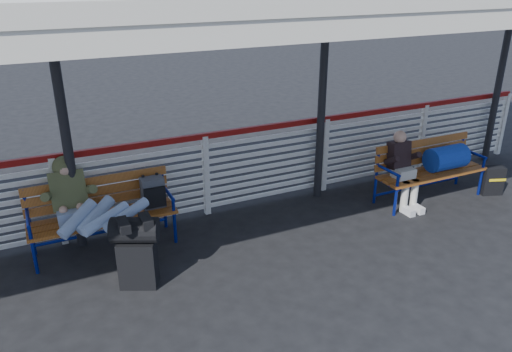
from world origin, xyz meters
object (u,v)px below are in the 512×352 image
bench_right (438,161)px  companion_person (403,169)px  traveler_man (92,210)px  suitcase_side (492,180)px  bench_left (114,204)px  luggage_stack (137,249)px

bench_right → companion_person: 0.69m
traveler_man → suitcase_side: 6.06m
bench_left → traveler_man: 0.48m
luggage_stack → bench_left: bearing=117.5°
bench_right → suitcase_side: (0.91, -0.30, -0.38)m
bench_left → bench_right: 4.85m
traveler_man → companion_person: size_ratio=1.43×
luggage_stack → suitcase_side: bearing=25.8°
bench_left → traveler_man: size_ratio=1.10×
companion_person → suitcase_side: (1.60, -0.30, -0.37)m
luggage_stack → bench_right: bearing=29.5°
bench_right → traveler_man: bearing=176.5°
bench_left → bench_right: (4.81, -0.66, 0.03)m
traveler_man → companion_person: 4.43m
luggage_stack → bench_left: 1.05m
bench_right → suitcase_side: bearing=-18.2°
luggage_stack → suitcase_side: 5.67m
bench_right → companion_person: (-0.69, -0.00, -0.01)m
suitcase_side → traveler_man: bearing=-166.2°
bench_left → bench_right: bearing=-7.8°
bench_right → traveler_man: traveler_man is taller
traveler_man → suitcase_side: size_ratio=3.59×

